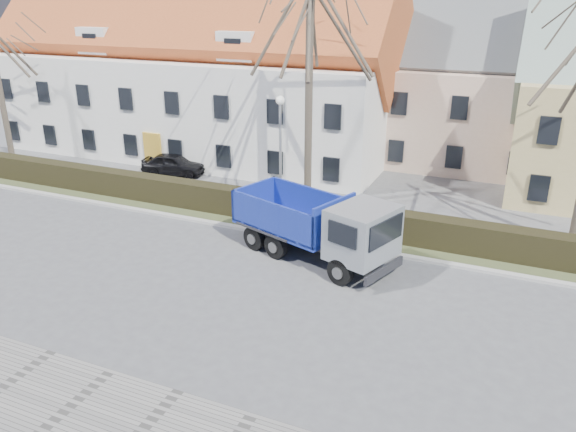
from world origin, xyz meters
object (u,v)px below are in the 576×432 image
at_px(streetlight, 280,157).
at_px(cart_frame, 252,231).
at_px(dump_truck, 309,223).
at_px(parked_car_a, 174,164).

relative_size(streetlight, cart_frame, 9.04).
bearing_deg(streetlight, dump_truck, -52.12).
bearing_deg(dump_truck, streetlight, 147.25).
distance_m(cart_frame, parked_car_a, 10.48).
bearing_deg(dump_truck, parked_car_a, 167.24).
xyz_separation_m(streetlight, cart_frame, (-0.05, -3.01, -2.59)).
height_order(streetlight, parked_car_a, streetlight).
height_order(cart_frame, parked_car_a, parked_car_a).
relative_size(cart_frame, parked_car_a, 0.17).
distance_m(dump_truck, cart_frame, 3.23).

